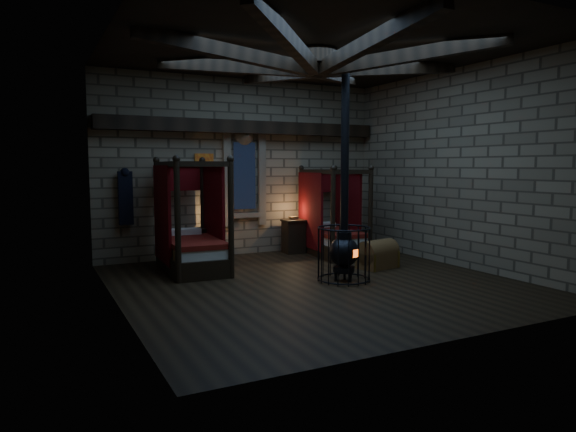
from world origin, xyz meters
name	(u,v)px	position (x,y,z in m)	size (l,w,h in m)	color
room	(314,76)	(0.00, 0.09, 3.74)	(7.02, 7.02, 4.29)	black
bed_left	(191,243)	(-1.71, 2.17, 0.55)	(1.22, 2.18, 2.23)	black
bed_right	(332,234)	(1.84, 2.41, 0.51)	(1.25, 2.07, 2.05)	black
trunk_left	(195,262)	(-1.83, 1.56, 0.27)	(0.92, 0.71, 0.60)	brown
trunk_right	(378,255)	(1.84, 0.59, 0.27)	(0.92, 0.70, 0.61)	brown
nightstand_left	(208,244)	(-1.08, 3.04, 0.38)	(0.52, 0.51, 0.91)	black
nightstand_right	(293,236)	(1.12, 3.05, 0.42)	(0.54, 0.52, 0.90)	black
stove	(344,248)	(0.53, -0.11, 0.61)	(0.99, 0.99, 4.05)	black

